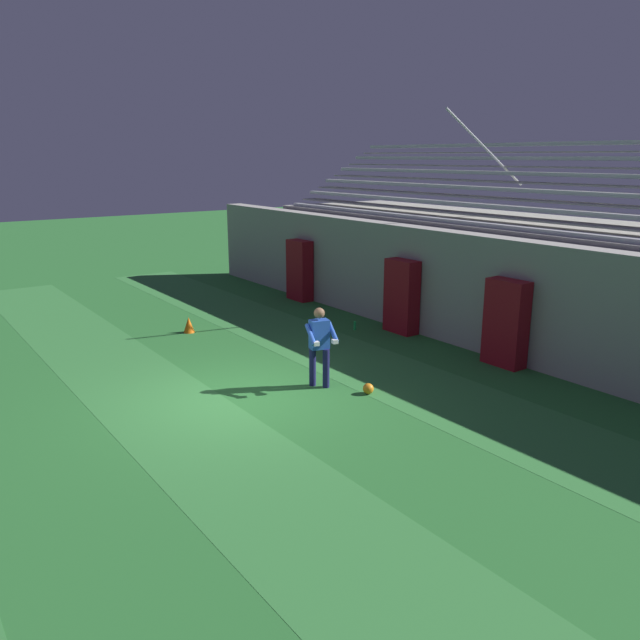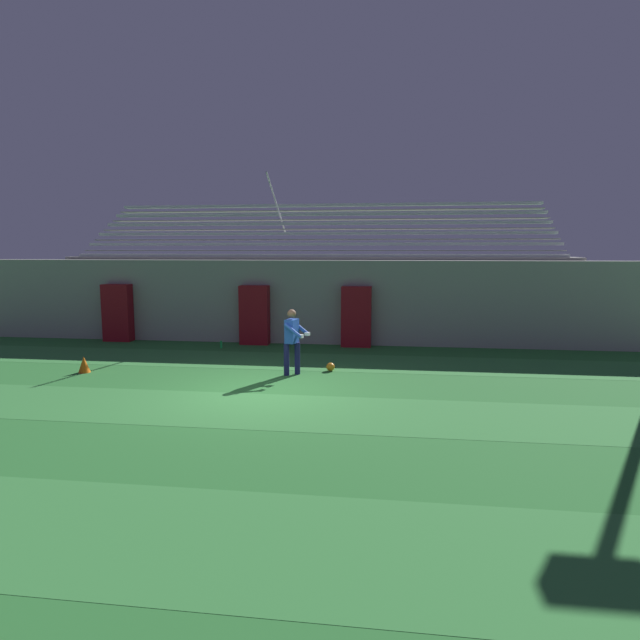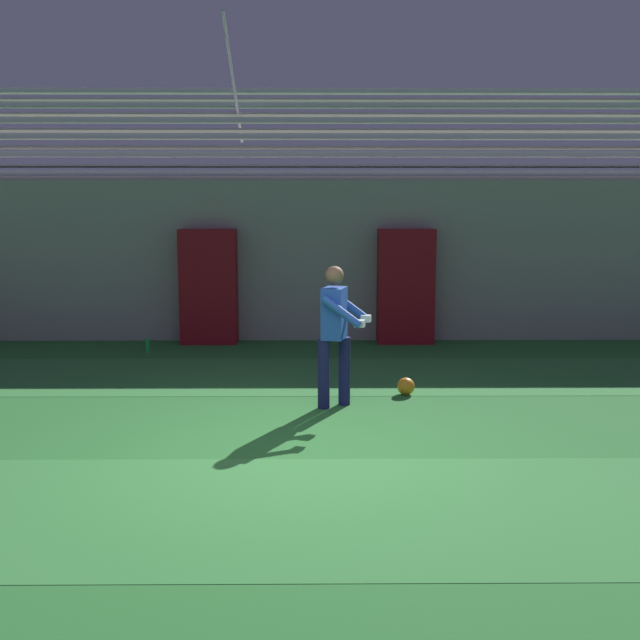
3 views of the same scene
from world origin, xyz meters
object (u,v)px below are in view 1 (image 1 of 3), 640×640
Objects in this scene: traffic_cone at (189,325)px; water_bottle at (355,326)px; padding_pillar_gate_left at (402,296)px; goalkeeper at (320,342)px; soccer_ball at (368,389)px; padding_pillar_gate_right at (506,323)px; padding_pillar_far_left at (300,270)px.

traffic_cone is 4.50m from water_bottle.
padding_pillar_gate_left is 4.69× the size of traffic_cone.
soccer_ball is at bearing 31.26° from goalkeeper.
padding_pillar_gate_right is (3.40, 0.00, 0.00)m from padding_pillar_gate_left.
traffic_cone is (-6.29, -1.01, 0.10)m from soccer_ball.
padding_pillar_gate_left is at bearing 0.00° from padding_pillar_far_left.
padding_pillar_gate_left is 1.52m from water_bottle.
padding_pillar_far_left is (-4.86, 0.00, 0.00)m from padding_pillar_gate_left.
soccer_ball is at bearing -50.85° from padding_pillar_gate_left.
padding_pillar_far_left is 4.96m from traffic_cone.
water_bottle is (3.96, -0.87, -0.87)m from padding_pillar_far_left.
water_bottle is (-2.96, 3.33, -0.83)m from goalkeeper.
padding_pillar_gate_left is at bearing 44.14° from water_bottle.
padding_pillar_gate_right reaches higher than water_bottle.
soccer_ball is 4.76m from water_bottle.
traffic_cone is (-5.39, -0.46, -0.74)m from goalkeeper.
padding_pillar_gate_right is 4.69× the size of traffic_cone.
padding_pillar_far_left is at bearing 180.00° from padding_pillar_gate_left.
water_bottle is (2.43, 3.79, -0.09)m from traffic_cone.
padding_pillar_gate_left and padding_pillar_gate_right have the same top height.
soccer_ball is at bearing -96.67° from padding_pillar_gate_right.
traffic_cone is at bearing -170.92° from soccer_ball.
goalkeeper is at bearing -48.35° from water_bottle.
padding_pillar_gate_left reaches higher than water_bottle.
padding_pillar_gate_right reaches higher than goalkeeper.
padding_pillar_far_left is at bearing 180.00° from padding_pillar_gate_right.
padding_pillar_gate_right is at bearing 83.33° from soccer_ball.
soccer_ball is (2.97, -3.65, -0.88)m from padding_pillar_gate_left.
water_bottle is (-4.29, -0.87, -0.87)m from padding_pillar_gate_right.
traffic_cone reaches higher than soccer_ball.
traffic_cone is at bearing -71.75° from padding_pillar_far_left.
padding_pillar_gate_left and padding_pillar_far_left have the same top height.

